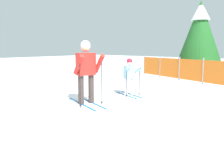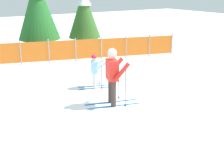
% 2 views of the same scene
% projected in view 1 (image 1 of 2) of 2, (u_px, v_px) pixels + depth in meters
% --- Properties ---
extents(ground_plane, '(60.00, 60.00, 0.00)m').
position_uv_depth(ground_plane, '(88.00, 106.00, 6.01)').
color(ground_plane, white).
extents(skier_adult, '(1.74, 0.90, 1.80)m').
position_uv_depth(skier_adult, '(86.00, 66.00, 6.14)').
color(skier_adult, '#1966B2').
rests_on(skier_adult, ground_plane).
extents(skier_child, '(1.19, 0.70, 1.24)m').
position_uv_depth(skier_child, '(130.00, 74.00, 7.24)').
color(skier_child, '#1966B2').
rests_on(skier_child, ground_plane).
extents(safety_fence, '(8.83, 2.73, 1.15)m').
position_uv_depth(safety_fence, '(217.00, 73.00, 8.94)').
color(safety_fence, gray).
rests_on(safety_fence, ground_plane).
extents(conifer_far, '(2.21, 2.21, 4.10)m').
position_uv_depth(conifer_far, '(200.00, 30.00, 11.67)').
color(conifer_far, '#4C3823').
rests_on(conifer_far, ground_plane).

